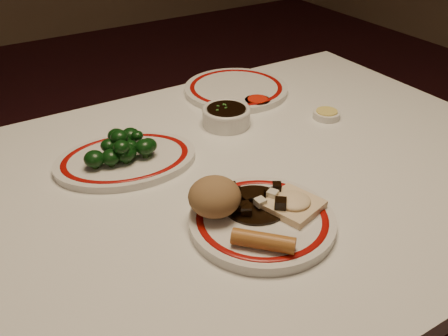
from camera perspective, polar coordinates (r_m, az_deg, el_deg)
dining_table at (r=1.04m, az=2.92°, el=-4.37°), size 1.20×0.90×0.75m
main_plate at (r=0.84m, az=4.37°, el=-6.02°), size 0.27×0.27×0.02m
rice_mound at (r=0.82m, az=-1.08°, el=-3.30°), size 0.09×0.09×0.06m
spring_roll at (r=0.77m, az=4.52°, el=-8.31°), size 0.09×0.09×0.03m
fried_wonton at (r=0.85m, az=7.95°, el=-4.05°), size 0.10×0.10×0.02m
stirfry_heap at (r=0.85m, az=3.46°, el=-3.82°), size 0.12×0.11×0.03m
broccoli_plate at (r=1.02m, az=-11.16°, el=0.96°), size 0.32×0.29×0.02m
broccoli_pile at (r=1.00m, az=-11.43°, el=2.33°), size 0.15×0.10×0.05m
soy_bowl at (r=1.14m, az=0.27°, el=5.87°), size 0.11×0.11×0.04m
sweet_sour_dish at (r=1.24m, az=3.86°, el=7.51°), size 0.06×0.06×0.02m
mustard_dish at (r=1.20m, az=11.63°, el=6.01°), size 0.06×0.06×0.02m
far_plate at (r=1.32m, az=1.38°, el=9.02°), size 0.34×0.34×0.02m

